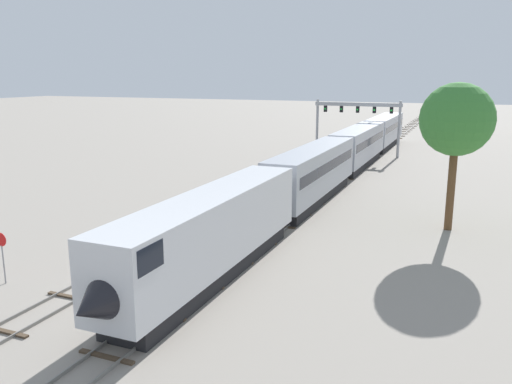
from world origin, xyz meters
TOP-DOWN VIEW (x-y plane):
  - ground_plane at (0.00, 0.00)m, footprint 400.00×400.00m
  - track_main at (2.00, 60.00)m, footprint 2.60×200.00m
  - track_near at (-3.50, 40.00)m, footprint 2.60×160.00m
  - passenger_train at (2.00, 32.84)m, footprint 3.04×78.66m
  - signal_gantry at (-0.25, 51.70)m, footprint 12.10×0.49m
  - stop_sign at (-8.00, -1.86)m, footprint 0.76×0.08m
  - trackside_tree_left at (13.69, 18.17)m, footprint 5.15×5.15m

SIDE VIEW (x-z plane):
  - ground_plane at x=0.00m, z-range 0.00..0.00m
  - track_main at x=2.00m, z-range -0.01..0.15m
  - track_near at x=-3.50m, z-range -0.01..0.15m
  - stop_sign at x=-8.00m, z-range 0.43..3.31m
  - passenger_train at x=2.00m, z-range 0.20..5.00m
  - signal_gantry at x=-0.25m, z-range 1.82..9.52m
  - trackside_tree_left at x=13.69m, z-range 2.66..13.28m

